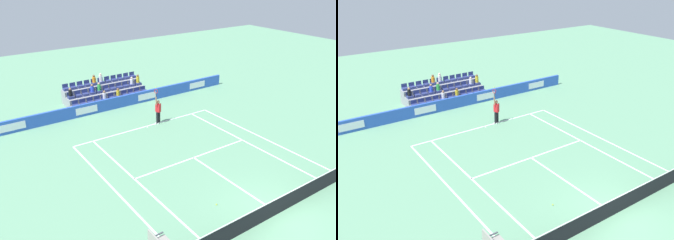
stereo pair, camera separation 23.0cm
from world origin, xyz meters
TOP-DOWN VIEW (x-y plane):
  - ground_plane at (0.00, 0.00)m, footprint 80.00×80.00m
  - line_baseline at (0.00, -11.89)m, footprint 10.97×0.10m
  - line_service at (0.00, -6.40)m, footprint 8.23×0.10m
  - line_centre_service at (0.00, -3.20)m, footprint 0.10×6.40m
  - line_singles_sideline_left at (4.12, -5.95)m, footprint 0.10×11.89m
  - line_singles_sideline_right at (-4.12, -5.95)m, footprint 0.10×11.89m
  - line_doubles_sideline_left at (5.49, -5.95)m, footprint 0.10×11.89m
  - line_doubles_sideline_right at (-5.49, -5.95)m, footprint 0.10×11.89m
  - line_centre_mark at (0.00, -11.79)m, footprint 0.10×0.20m
  - sponsor_barrier at (0.00, -16.25)m, footprint 21.66×0.22m
  - tennis_net at (0.00, 0.00)m, footprint 11.97×0.10m
  - tennis_player at (-1.02, -11.87)m, footprint 0.54×0.43m
  - stadium_stand at (-0.00, -18.56)m, footprint 6.82×2.85m
  - loose_tennis_ball at (1.97, -2.14)m, footprint 0.07×0.07m

SIDE VIEW (x-z plane):
  - ground_plane at x=0.00m, z-range 0.00..0.00m
  - line_baseline at x=0.00m, z-range 0.00..0.01m
  - line_service at x=0.00m, z-range 0.00..0.01m
  - line_centre_service at x=0.00m, z-range 0.00..0.01m
  - line_singles_sideline_left at x=4.12m, z-range 0.00..0.01m
  - line_singles_sideline_right at x=-4.12m, z-range 0.00..0.01m
  - line_doubles_sideline_left at x=5.49m, z-range 0.00..0.01m
  - line_doubles_sideline_right at x=-5.49m, z-range 0.00..0.01m
  - line_centre_mark at x=0.00m, z-range 0.00..0.01m
  - loose_tennis_ball at x=1.97m, z-range 0.00..0.07m
  - sponsor_barrier at x=0.00m, z-range 0.00..0.95m
  - tennis_net at x=0.00m, z-range -0.04..1.03m
  - stadium_stand at x=0.00m, z-range -0.54..1.64m
  - tennis_player at x=-1.02m, z-range -0.43..2.42m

